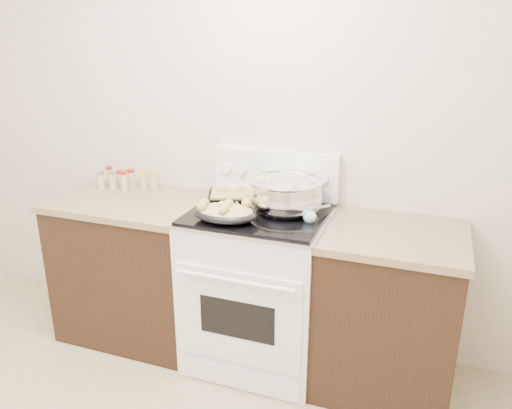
% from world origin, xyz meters
% --- Properties ---
extents(counter_left, '(0.93, 0.67, 0.92)m').
position_xyz_m(counter_left, '(-0.48, 1.43, 0.46)').
color(counter_left, black).
rests_on(counter_left, ground).
extents(counter_right, '(0.73, 0.67, 0.92)m').
position_xyz_m(counter_right, '(1.08, 1.43, 0.46)').
color(counter_right, black).
rests_on(counter_right, ground).
extents(kitchen_range, '(0.78, 0.73, 1.22)m').
position_xyz_m(kitchen_range, '(0.35, 1.42, 0.49)').
color(kitchen_range, white).
rests_on(kitchen_range, ground).
extents(mixing_bowl, '(0.41, 0.41, 0.24)m').
position_xyz_m(mixing_bowl, '(0.49, 1.48, 1.04)').
color(mixing_bowl, silver).
rests_on(mixing_bowl, kitchen_range).
extents(roasting_pan, '(0.35, 0.25, 0.11)m').
position_xyz_m(roasting_pan, '(0.23, 1.22, 0.99)').
color(roasting_pan, black).
rests_on(roasting_pan, kitchen_range).
extents(baking_sheet, '(0.44, 0.38, 0.06)m').
position_xyz_m(baking_sheet, '(0.15, 1.62, 0.96)').
color(baking_sheet, black).
rests_on(baking_sheet, kitchen_range).
extents(wooden_spoon, '(0.17, 0.22, 0.04)m').
position_xyz_m(wooden_spoon, '(0.22, 1.33, 0.95)').
color(wooden_spoon, tan).
rests_on(wooden_spoon, kitchen_range).
extents(blue_ladle, '(0.10, 0.25, 0.09)m').
position_xyz_m(blue_ladle, '(0.66, 1.38, 0.97)').
color(blue_ladle, '#9BCCE8').
rests_on(blue_ladle, kitchen_range).
extents(spice_jars, '(0.39, 0.15, 0.13)m').
position_xyz_m(spice_jars, '(-0.64, 1.59, 0.98)').
color(spice_jars, '#BFB28C').
rests_on(spice_jars, counter_left).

